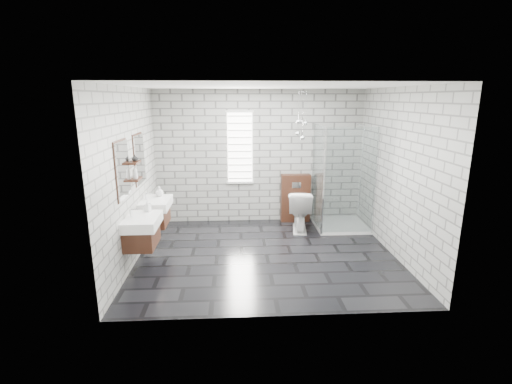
{
  "coord_description": "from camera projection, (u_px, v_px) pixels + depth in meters",
  "views": [
    {
      "loc": [
        -0.5,
        -5.7,
        2.54
      ],
      "look_at": [
        -0.15,
        0.35,
        0.99
      ],
      "focal_mm": 26.0,
      "sensor_mm": 36.0,
      "label": 1
    }
  ],
  "objects": [
    {
      "name": "shelf_upper",
      "position": [
        134.0,
        162.0,
        5.62
      ],
      "size": [
        0.14,
        0.3,
        0.03
      ],
      "primitive_type": "cube",
      "color": "#3D1F12",
      "rests_on": "wall_left"
    },
    {
      "name": "toilet",
      "position": [
        300.0,
        210.0,
        7.23
      ],
      "size": [
        0.56,
        0.85,
        0.81
      ],
      "primitive_type": "imported",
      "rotation": [
        0.0,
        0.0,
        3.0
      ],
      "color": "white",
      "rests_on": "floor"
    },
    {
      "name": "soap_bottle_c",
      "position": [
        135.0,
        172.0,
        5.61
      ],
      "size": [
        0.09,
        0.09,
        0.2
      ],
      "primitive_type": "imported",
      "rotation": [
        0.0,
        0.0,
        0.2
      ],
      "color": "#B2B2B2",
      "rests_on": "shelf_lower"
    },
    {
      "name": "pendant_cluster",
      "position": [
        301.0,
        127.0,
        7.04
      ],
      "size": [
        0.24,
        0.24,
        0.95
      ],
      "color": "silver",
      "rests_on": "ceiling"
    },
    {
      "name": "floor",
      "position": [
        266.0,
        255.0,
        6.17
      ],
      "size": [
        4.2,
        3.6,
        0.02
      ],
      "primitive_type": "cube",
      "color": "black",
      "rests_on": "ground"
    },
    {
      "name": "wall_front",
      "position": [
        281.0,
        208.0,
        4.08
      ],
      "size": [
        4.2,
        0.02,
        2.7
      ],
      "primitive_type": "cube",
      "color": "#A2A29D",
      "rests_on": "floor"
    },
    {
      "name": "shower_enclosure",
      "position": [
        338.0,
        204.0,
        7.27
      ],
      "size": [
        1.0,
        1.0,
        2.03
      ],
      "color": "white",
      "rests_on": "floor"
    },
    {
      "name": "flush_plate",
      "position": [
        297.0,
        185.0,
        7.56
      ],
      "size": [
        0.18,
        0.01,
        0.12
      ],
      "primitive_type": "cube",
      "color": "silver",
      "rests_on": "cistern_panel"
    },
    {
      "name": "cistern_panel",
      "position": [
        295.0,
        198.0,
        7.73
      ],
      "size": [
        0.6,
        0.2,
        1.0
      ],
      "primitive_type": "cube",
      "color": "#3D1F12",
      "rests_on": "floor"
    },
    {
      "name": "soap_bottle_b",
      "position": [
        159.0,
        191.0,
        6.49
      ],
      "size": [
        0.14,
        0.14,
        0.18
      ],
      "primitive_type": "imported",
      "rotation": [
        0.0,
        0.0,
        -0.04
      ],
      "color": "#B2B2B2",
      "rests_on": "vanity_right"
    },
    {
      "name": "vanity_left",
      "position": [
        140.0,
        223.0,
        5.41
      ],
      "size": [
        0.47,
        0.7,
        1.57
      ],
      "color": "#3D1F12",
      "rests_on": "wall_left"
    },
    {
      "name": "vase",
      "position": [
        135.0,
        158.0,
        5.62
      ],
      "size": [
        0.12,
        0.12,
        0.1
      ],
      "primitive_type": "imported",
      "rotation": [
        0.0,
        0.0,
        -0.33
      ],
      "color": "#B2B2B2",
      "rests_on": "shelf_upper"
    },
    {
      "name": "wall_left",
      "position": [
        131.0,
        177.0,
        5.72
      ],
      "size": [
        0.02,
        3.6,
        2.7
      ],
      "primitive_type": "cube",
      "color": "#A2A29D",
      "rests_on": "floor"
    },
    {
      "name": "soap_bottle_a",
      "position": [
        148.0,
        206.0,
        5.62
      ],
      "size": [
        0.1,
        0.1,
        0.18
      ],
      "primitive_type": "imported",
      "rotation": [
        0.0,
        0.0,
        -0.36
      ],
      "color": "#B2B2B2",
      "rests_on": "vanity_left"
    },
    {
      "name": "shelf_lower",
      "position": [
        136.0,
        179.0,
        5.68
      ],
      "size": [
        0.14,
        0.3,
        0.03
      ],
      "primitive_type": "cube",
      "color": "#3D1F12",
      "rests_on": "wall_left"
    },
    {
      "name": "vanity_right",
      "position": [
        153.0,
        205.0,
        6.33
      ],
      "size": [
        0.47,
        0.7,
        1.57
      ],
      "color": "#3D1F12",
      "rests_on": "wall_left"
    },
    {
      "name": "ceiling",
      "position": [
        268.0,
        85.0,
        5.5
      ],
      "size": [
        4.2,
        3.6,
        0.02
      ],
      "primitive_type": "cube",
      "color": "white",
      "rests_on": "wall_back"
    },
    {
      "name": "wall_back",
      "position": [
        259.0,
        157.0,
        7.59
      ],
      "size": [
        4.2,
        0.02,
        2.7
      ],
      "primitive_type": "cube",
      "color": "#A2A29D",
      "rests_on": "floor"
    },
    {
      "name": "wall_right",
      "position": [
        398.0,
        174.0,
        5.95
      ],
      "size": [
        0.02,
        3.6,
        2.7
      ],
      "primitive_type": "cube",
      "color": "#A2A29D",
      "rests_on": "floor"
    },
    {
      "name": "window",
      "position": [
        240.0,
        148.0,
        7.49
      ],
      "size": [
        0.56,
        0.05,
        1.48
      ],
      "color": "white",
      "rests_on": "wall_back"
    }
  ]
}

